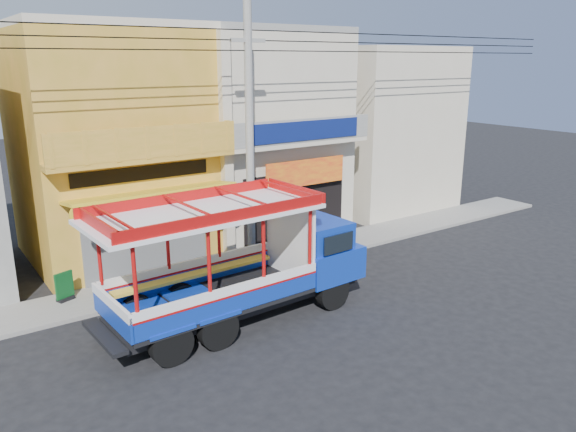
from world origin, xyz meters
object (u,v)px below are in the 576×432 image
object	(u,v)px
green_sign	(65,289)
potted_plant_b	(320,236)
utility_pole	(253,125)
potted_plant_a	(303,240)
songthaew_truck	(254,258)
potted_plant_c	(321,229)

from	to	relation	value
green_sign	potted_plant_b	distance (m)	9.22
utility_pole	potted_plant_a	size ratio (longest dim) A/B	28.58
songthaew_truck	potted_plant_c	size ratio (longest dim) A/B	9.01
songthaew_truck	potted_plant_a	bearing A→B (deg)	38.66
songthaew_truck	potted_plant_a	world-z (taller)	songthaew_truck
songthaew_truck	utility_pole	bearing A→B (deg)	57.93
utility_pole	songthaew_truck	distance (m)	4.67
potted_plant_a	songthaew_truck	bearing A→B (deg)	-166.52
utility_pole	songthaew_truck	world-z (taller)	utility_pole
songthaew_truck	potted_plant_c	distance (m)	7.07
utility_pole	potted_plant_c	distance (m)	6.06
songthaew_truck	potted_plant_c	world-z (taller)	songthaew_truck
potted_plant_b	potted_plant_c	size ratio (longest dim) A/B	1.07
utility_pole	potted_plant_b	world-z (taller)	utility_pole
utility_pole	potted_plant_b	size ratio (longest dim) A/B	30.15
songthaew_truck	potted_plant_b	size ratio (longest dim) A/B	8.41
potted_plant_a	potted_plant_b	world-z (taller)	potted_plant_a
green_sign	potted_plant_b	bearing A→B (deg)	-3.39
utility_pole	potted_plant_c	size ratio (longest dim) A/B	32.30
potted_plant_a	potted_plant_b	xyz separation A→B (m)	(0.88, 0.07, -0.03)
utility_pole	potted_plant_a	world-z (taller)	utility_pole
potted_plant_a	potted_plant_c	xyz separation A→B (m)	(1.53, 0.85, -0.06)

